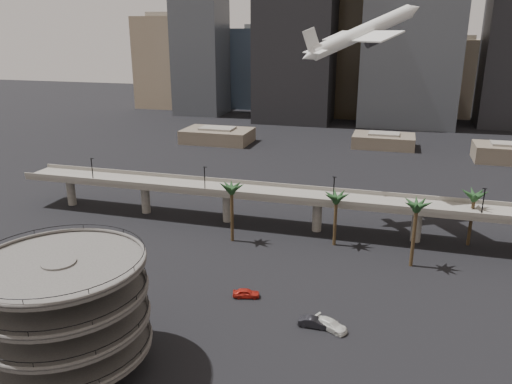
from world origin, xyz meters
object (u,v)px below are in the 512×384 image
(airborne_jet, at_px, (362,33))
(car_b, at_px, (314,322))
(overpass, at_px, (271,197))
(car_a, at_px, (246,293))
(parking_ramp, at_px, (64,306))
(car_c, at_px, (331,325))

(airborne_jet, distance_m, car_b, 68.73)
(overpass, distance_m, airborne_jet, 42.82)
(car_a, height_order, car_b, car_b)
(overpass, bearing_deg, car_b, -66.59)
(overpass, bearing_deg, airborne_jet, 38.52)
(parking_ramp, height_order, car_c, parking_ramp)
(airborne_jet, relative_size, car_a, 5.79)
(airborne_jet, bearing_deg, car_b, -124.57)
(parking_ramp, distance_m, airborne_jet, 86.01)
(car_a, height_order, car_c, car_c)
(car_b, bearing_deg, car_a, 65.11)
(parking_ramp, height_order, car_a, parking_ramp)
(car_a, bearing_deg, overpass, -6.80)
(car_a, bearing_deg, parking_ramp, 131.61)
(parking_ramp, bearing_deg, car_b, 32.66)
(airborne_jet, relative_size, car_b, 5.55)
(car_c, bearing_deg, car_b, 116.64)
(overpass, height_order, car_a, overpass)
(parking_ramp, relative_size, airborne_jet, 0.82)
(car_a, bearing_deg, car_b, -128.36)
(overpass, xyz_separation_m, airborne_jet, (17.44, 13.88, 36.56))
(airborne_jet, bearing_deg, overpass, -175.76)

